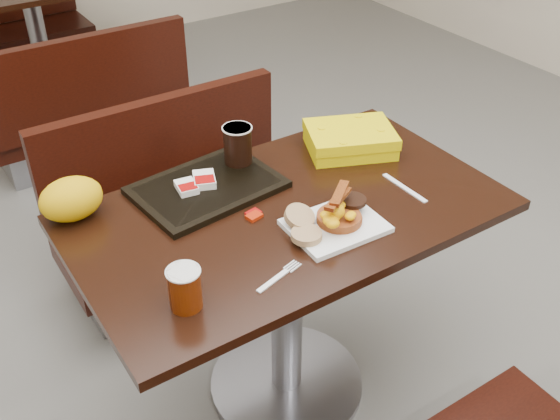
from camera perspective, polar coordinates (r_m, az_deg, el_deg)
floor at (r=2.34m, az=0.56°, el=-15.04°), size 6.00×7.00×0.01m
table_near at (r=2.07m, az=0.62°, el=-8.38°), size 1.20×0.70×0.75m
bench_near_n at (r=2.56m, az=-8.12°, el=0.52°), size 1.00×0.46×0.72m
table_far at (r=4.18m, az=-20.16°, el=13.13°), size 1.20×0.70×0.75m
bench_far_s at (r=3.56m, az=-16.91°, el=9.72°), size 1.00×0.46×0.72m
bench_far_n at (r=4.84m, az=-22.52°, el=15.28°), size 1.00×0.46×0.72m
platter at (r=1.76m, az=4.85°, el=-1.38°), size 0.26×0.20×0.01m
pancake_stack at (r=1.76m, az=5.20°, el=-0.61°), size 0.14×0.14×0.03m
sausage_patty at (r=1.79m, az=6.35°, el=0.83°), size 0.10×0.10×0.01m
scrambled_eggs at (r=1.71m, az=4.90°, el=-0.22°), size 0.09×0.07×0.04m
bacon_strips at (r=1.72m, az=5.09°, el=1.06°), size 0.16×0.13×0.01m
muffin_bottom at (r=1.69m, az=2.31°, el=-2.20°), size 0.10×0.10×0.02m
muffin_top at (r=1.74m, az=1.71°, el=-0.59°), size 0.10×0.10×0.05m
coffee_cup_near at (r=1.51m, az=-8.29°, el=-6.80°), size 0.09×0.09×0.11m
fork at (r=1.59m, az=-0.63°, el=-6.21°), size 0.15×0.06×0.00m
knife at (r=1.95m, az=10.80°, el=1.91°), size 0.02×0.18×0.00m
condiment_syrup at (r=1.79m, az=-2.28°, el=-0.55°), size 0.05×0.04×0.01m
condiment_ketchup at (r=1.80m, az=-2.33°, el=-0.30°), size 0.04×0.04×0.01m
tray at (r=1.91m, az=-6.36°, el=1.97°), size 0.44×0.33×0.02m
hashbrown_sleeve_left at (r=1.89m, az=-8.15°, el=2.00°), size 0.07×0.08×0.02m
hashbrown_sleeve_right at (r=1.91m, az=-6.62°, el=2.65°), size 0.09×0.10×0.02m
coffee_cup_far at (r=1.98m, az=-3.71°, el=5.70°), size 0.10×0.10×0.12m
clamshell at (r=2.10m, az=6.14°, el=6.13°), size 0.33×0.29×0.07m
paper_bag at (r=1.85m, az=-17.74°, el=0.92°), size 0.20×0.17×0.12m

